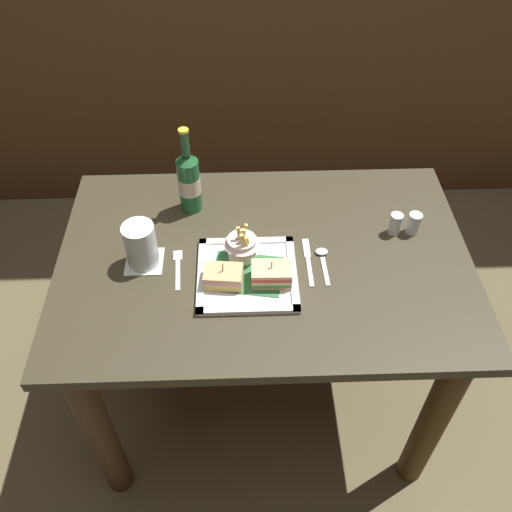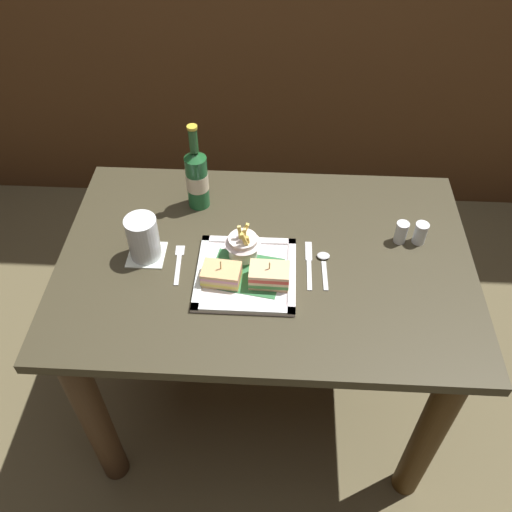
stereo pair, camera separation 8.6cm
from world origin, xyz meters
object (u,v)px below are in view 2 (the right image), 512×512
object	(u,v)px
water_glass	(144,240)
salt_shaker	(401,233)
sandwich_half_left	(221,274)
dining_table	(265,298)
beer_bottle	(197,177)
knife	(309,263)
fries_cup	(243,243)
square_plate	(246,274)
spoon	(324,261)
pepper_shaker	(420,234)
fork	(179,262)
sandwich_half_right	(269,275)

from	to	relation	value
water_glass	salt_shaker	xyz separation A→B (m)	(0.69, 0.09, -0.03)
sandwich_half_left	salt_shaker	distance (m)	0.51
dining_table	beer_bottle	distance (m)	0.40
knife	sandwich_half_left	bearing A→B (deg)	-160.40
fries_cup	sandwich_half_left	bearing A→B (deg)	-118.40
knife	beer_bottle	bearing A→B (deg)	145.07
knife	salt_shaker	bearing A→B (deg)	21.40
dining_table	square_plate	xyz separation A→B (m)	(-0.05, -0.07, 0.18)
square_plate	dining_table	bearing A→B (deg)	55.14
water_glass	knife	world-z (taller)	water_glass
spoon	dining_table	bearing A→B (deg)	176.26
square_plate	water_glass	size ratio (longest dim) A/B	2.06
beer_bottle	pepper_shaker	distance (m)	0.65
beer_bottle	fork	xyz separation A→B (m)	(-0.03, -0.24, -0.10)
fork	spoon	bearing A→B (deg)	3.17
pepper_shaker	beer_bottle	bearing A→B (deg)	168.56
dining_table	sandwich_half_left	xyz separation A→B (m)	(-0.11, -0.10, 0.21)
fries_cup	fork	size ratio (longest dim) A/B	0.76
sandwich_half_right	spoon	xyz separation A→B (m)	(0.14, 0.09, -0.03)
salt_shaker	water_glass	bearing A→B (deg)	-172.43
sandwich_half_left	spoon	size ratio (longest dim) A/B	0.78
beer_bottle	sandwich_half_left	bearing A→B (deg)	-72.50
beer_bottle	salt_shaker	world-z (taller)	beer_bottle
water_glass	fork	bearing A→B (deg)	-13.90
beer_bottle	salt_shaker	size ratio (longest dim) A/B	4.11
square_plate	fork	xyz separation A→B (m)	(-0.18, 0.04, -0.00)
pepper_shaker	spoon	bearing A→B (deg)	-160.66
knife	pepper_shaker	distance (m)	0.32
sandwich_half_left	pepper_shaker	distance (m)	0.56
fork	salt_shaker	bearing A→B (deg)	10.77
fork	salt_shaker	xyz separation A→B (m)	(0.60, 0.11, 0.03)
sandwich_half_left	water_glass	bearing A→B (deg)	157.72
fork	knife	size ratio (longest dim) A/B	0.82
spoon	salt_shaker	world-z (taller)	salt_shaker
knife	dining_table	bearing A→B (deg)	172.15
spoon	salt_shaker	distance (m)	0.23
sandwich_half_left	sandwich_half_right	distance (m)	0.12
sandwich_half_right	spoon	bearing A→B (deg)	31.06
pepper_shaker	knife	bearing A→B (deg)	-162.01
sandwich_half_left	water_glass	size ratio (longest dim) A/B	0.82
water_glass	spoon	world-z (taller)	water_glass
spoon	salt_shaker	bearing A→B (deg)	23.61
dining_table	sandwich_half_right	bearing A→B (deg)	-82.42
dining_table	fries_cup	world-z (taller)	fries_cup
dining_table	knife	bearing A→B (deg)	-7.85
spoon	water_glass	bearing A→B (deg)	179.89
water_glass	spoon	distance (m)	0.48
knife	square_plate	bearing A→B (deg)	-162.14
salt_shaker	pepper_shaker	distance (m)	0.05
square_plate	sandwich_half_left	size ratio (longest dim) A/B	2.50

